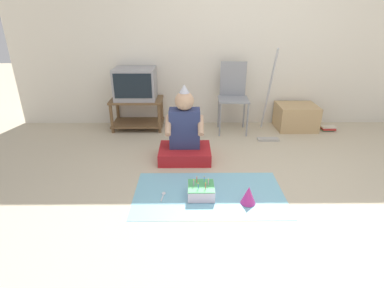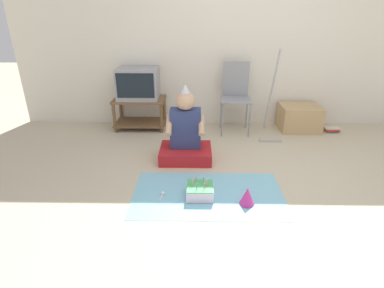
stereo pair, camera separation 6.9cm
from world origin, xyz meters
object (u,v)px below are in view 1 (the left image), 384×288
(book_pile, at_px, (328,128))
(birthday_cake, at_px, (201,191))
(folding_chair, at_px, (233,92))
(dust_mop, at_px, (268,113))
(cardboard_box_stack, at_px, (296,117))
(person_seated, at_px, (185,137))
(tv, at_px, (135,84))
(party_hat_blue, at_px, (249,195))

(book_pile, height_order, birthday_cake, birthday_cake)
(folding_chair, height_order, dust_mop, dust_mop)
(birthday_cake, bearing_deg, folding_chair, 73.82)
(cardboard_box_stack, xyz_separation_m, person_seated, (-1.59, -0.96, 0.09))
(dust_mop, relative_size, birthday_cake, 4.85)
(cardboard_box_stack, xyz_separation_m, book_pile, (0.45, -0.09, -0.14))
(folding_chair, distance_m, cardboard_box_stack, 1.00)
(dust_mop, xyz_separation_m, birthday_cake, (-0.94, -1.43, -0.28))
(tv, relative_size, party_hat_blue, 3.39)
(book_pile, height_order, person_seated, person_seated)
(folding_chair, relative_size, dust_mop, 0.80)
(folding_chair, xyz_separation_m, dust_mop, (0.44, -0.29, -0.20))
(cardboard_box_stack, distance_m, book_pile, 0.48)
(tv, relative_size, person_seated, 0.65)
(tv, distance_m, dust_mop, 1.85)
(cardboard_box_stack, bearing_deg, person_seated, -148.83)
(tv, xyz_separation_m, book_pile, (2.73, -0.12, -0.62))
(book_pile, bearing_deg, folding_chair, 177.59)
(dust_mop, xyz_separation_m, party_hat_blue, (-0.53, -1.55, -0.25))
(party_hat_blue, bearing_deg, cardboard_box_stack, 61.43)
(cardboard_box_stack, bearing_deg, dust_mop, -146.75)
(birthday_cake, bearing_deg, dust_mop, 56.69)
(dust_mop, relative_size, person_seated, 1.37)
(dust_mop, bearing_deg, folding_chair, 146.23)
(cardboard_box_stack, bearing_deg, birthday_cake, -129.26)
(book_pile, relative_size, person_seated, 0.23)
(tv, relative_size, dust_mop, 0.48)
(person_seated, distance_m, party_hat_blue, 1.09)
(party_hat_blue, bearing_deg, person_seated, 122.08)
(person_seated, bearing_deg, tv, 124.71)
(dust_mop, xyz_separation_m, person_seated, (-1.10, -0.64, -0.07))
(folding_chair, height_order, birthday_cake, folding_chair)
(book_pile, bearing_deg, tv, 177.38)
(book_pile, bearing_deg, party_hat_blue, -129.47)
(cardboard_box_stack, height_order, party_hat_blue, cardboard_box_stack)
(tv, xyz_separation_m, dust_mop, (1.79, -0.36, -0.31))
(folding_chair, relative_size, party_hat_blue, 5.73)
(person_seated, bearing_deg, dust_mop, 30.20)
(person_seated, xyz_separation_m, party_hat_blue, (0.57, -0.91, -0.18))
(folding_chair, bearing_deg, book_pile, -2.41)
(tv, distance_m, birthday_cake, 2.07)
(folding_chair, xyz_separation_m, book_pile, (1.38, -0.06, -0.51))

